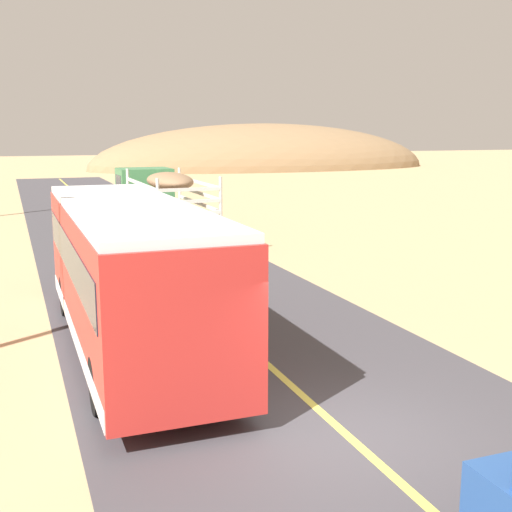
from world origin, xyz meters
TOP-DOWN VIEW (x-y plane):
  - ground_plane at (0.00, 0.00)m, footprint 240.00×240.00m
  - road_surface at (0.00, 0.00)m, footprint 8.00×120.00m
  - road_centre_line at (0.00, 0.00)m, footprint 0.16×117.60m
  - livestock_truck at (1.48, 21.25)m, footprint 2.53×9.70m
  - bus at (-2.41, 5.39)m, footprint 2.54×10.00m
  - distant_hill at (25.72, 69.15)m, footprint 44.09×18.80m

SIDE VIEW (x-z plane):
  - ground_plane at x=0.00m, z-range 0.00..0.00m
  - distant_hill at x=25.72m, z-range -5.53..5.53m
  - road_surface at x=0.00m, z-range 0.00..0.02m
  - road_centre_line at x=0.00m, z-range 0.02..0.02m
  - bus at x=-2.41m, z-range 0.14..3.35m
  - livestock_truck at x=1.48m, z-range 0.28..3.30m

